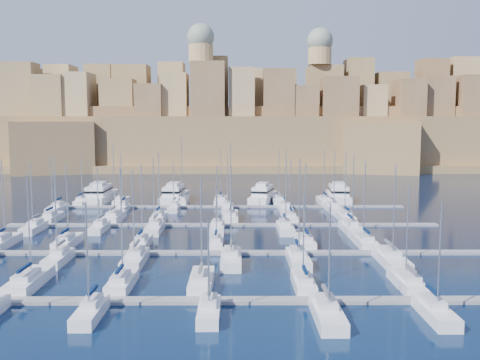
{
  "coord_description": "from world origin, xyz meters",
  "views": [
    {
      "loc": [
        2.8,
        -92.9,
        20.71
      ],
      "look_at": [
        3.31,
        6.0,
        9.52
      ],
      "focal_mm": 40.0,
      "sensor_mm": 36.0,
      "label": 1
    }
  ],
  "objects_px": {
    "motor_yacht_a": "(99,194)",
    "motor_yacht_b": "(174,195)",
    "sailboat_4": "(304,283)",
    "motor_yacht_c": "(263,195)",
    "sailboat_2": "(122,282)",
    "motor_yacht_d": "(338,195)"
  },
  "relations": [
    {
      "from": "sailboat_4",
      "to": "motor_yacht_d",
      "type": "bearing_deg",
      "value": 76.04
    },
    {
      "from": "sailboat_2",
      "to": "motor_yacht_d",
      "type": "height_order",
      "value": "sailboat_2"
    },
    {
      "from": "motor_yacht_a",
      "to": "motor_yacht_d",
      "type": "distance_m",
      "value": 60.97
    },
    {
      "from": "sailboat_4",
      "to": "motor_yacht_b",
      "type": "height_order",
      "value": "sailboat_4"
    },
    {
      "from": "sailboat_2",
      "to": "motor_yacht_a",
      "type": "relative_size",
      "value": 0.82
    },
    {
      "from": "motor_yacht_a",
      "to": "motor_yacht_b",
      "type": "height_order",
      "value": "same"
    },
    {
      "from": "sailboat_2",
      "to": "motor_yacht_c",
      "type": "bearing_deg",
      "value": 73.37
    },
    {
      "from": "sailboat_4",
      "to": "motor_yacht_c",
      "type": "height_order",
      "value": "sailboat_4"
    },
    {
      "from": "sailboat_4",
      "to": "motor_yacht_b",
      "type": "relative_size",
      "value": 0.72
    },
    {
      "from": "motor_yacht_b",
      "to": "sailboat_2",
      "type": "bearing_deg",
      "value": -88.56
    },
    {
      "from": "motor_yacht_a",
      "to": "motor_yacht_d",
      "type": "bearing_deg",
      "value": -0.65
    },
    {
      "from": "sailboat_4",
      "to": "motor_yacht_c",
      "type": "relative_size",
      "value": 0.75
    },
    {
      "from": "sailboat_2",
      "to": "motor_yacht_a",
      "type": "bearing_deg",
      "value": 106.45
    },
    {
      "from": "sailboat_4",
      "to": "motor_yacht_a",
      "type": "distance_m",
      "value": 83.55
    },
    {
      "from": "motor_yacht_b",
      "to": "sailboat_4",
      "type": "bearing_deg",
      "value": -71.05
    },
    {
      "from": "motor_yacht_d",
      "to": "motor_yacht_b",
      "type": "bearing_deg",
      "value": -179.62
    },
    {
      "from": "motor_yacht_c",
      "to": "sailboat_4",
      "type": "bearing_deg",
      "value": -88.65
    },
    {
      "from": "sailboat_4",
      "to": "sailboat_2",
      "type": "bearing_deg",
      "value": 179.01
    },
    {
      "from": "motor_yacht_a",
      "to": "sailboat_4",
      "type": "bearing_deg",
      "value": -58.71
    },
    {
      "from": "sailboat_4",
      "to": "motor_yacht_c",
      "type": "bearing_deg",
      "value": 91.35
    },
    {
      "from": "sailboat_2",
      "to": "motor_yacht_c",
      "type": "height_order",
      "value": "sailboat_2"
    },
    {
      "from": "sailboat_2",
      "to": "sailboat_4",
      "type": "bearing_deg",
      "value": -0.99
    }
  ]
}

